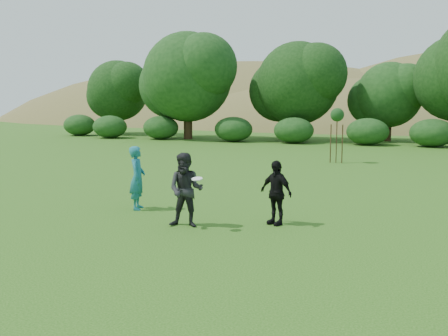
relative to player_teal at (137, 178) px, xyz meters
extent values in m
plane|color=#19470C|center=(2.00, -1.11, -0.94)|extent=(120.00, 120.00, 0.00)
imported|color=#196774|center=(0.00, 0.00, 0.00)|extent=(0.67, 0.80, 1.88)
imported|color=black|center=(2.27, -1.36, 0.01)|extent=(1.04, 0.88, 1.90)
imported|color=black|center=(4.31, -0.26, -0.10)|extent=(1.07, 0.77, 1.68)
cylinder|color=white|center=(2.70, -1.61, 0.36)|extent=(0.27, 0.27, 0.07)
cylinder|color=#352514|center=(3.58, 13.63, 0.31)|extent=(0.05, 0.05, 2.50)
sphere|color=#184016|center=(3.58, 13.63, 1.56)|extent=(0.70, 0.70, 0.70)
cylinder|color=#3F2C18|center=(3.28, 13.63, 0.06)|extent=(0.06, 0.06, 2.00)
cylinder|color=#3C2A17|center=(3.88, 13.63, 0.06)|extent=(0.06, 0.06, 2.00)
ellipsoid|color=olive|center=(-23.00, 68.89, -13.04)|extent=(110.00, 70.00, 44.00)
ellipsoid|color=olive|center=(-3.00, 56.89, -8.64)|extent=(80.00, 50.00, 28.00)
cylinder|color=#3A2616|center=(-20.00, 28.89, 0.37)|extent=(0.65, 0.65, 2.62)
sphere|color=#194214|center=(-20.00, 28.89, 3.28)|extent=(5.80, 5.80, 5.80)
cylinder|color=#3A2616|center=(-11.00, 25.89, 0.63)|extent=(0.73, 0.73, 3.15)
sphere|color=#194214|center=(-11.00, 25.89, 4.29)|extent=(7.54, 7.54, 7.54)
cylinder|color=#3A2616|center=(-2.00, 27.89, 0.46)|extent=(0.68, 0.68, 2.80)
sphere|color=#194214|center=(-2.00, 27.89, 3.72)|extent=(6.73, 6.73, 6.73)
cylinder|color=#3A2616|center=(5.00, 29.89, 0.20)|extent=(0.60, 0.60, 2.27)
sphere|color=#194214|center=(5.00, 29.89, 2.77)|extent=(5.22, 5.22, 5.22)
camera|label=1|loc=(7.82, -12.54, 2.24)|focal=40.00mm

